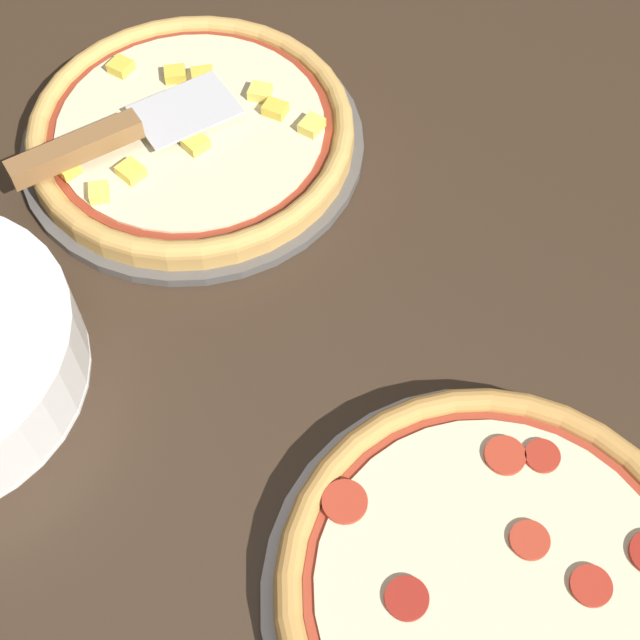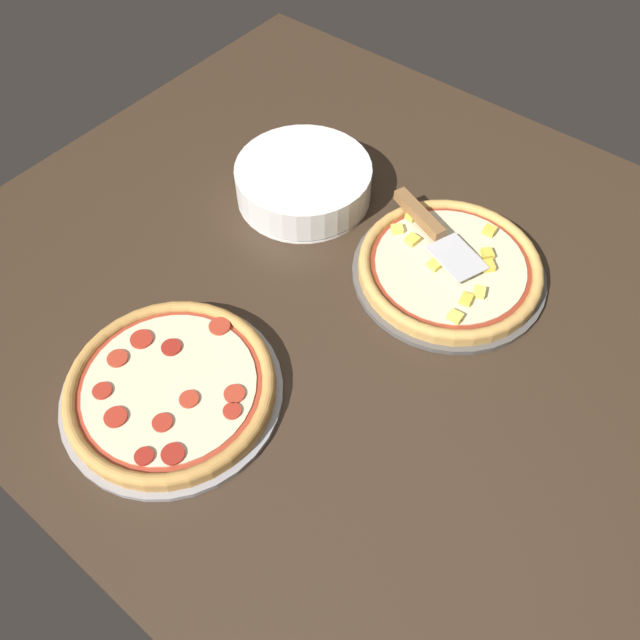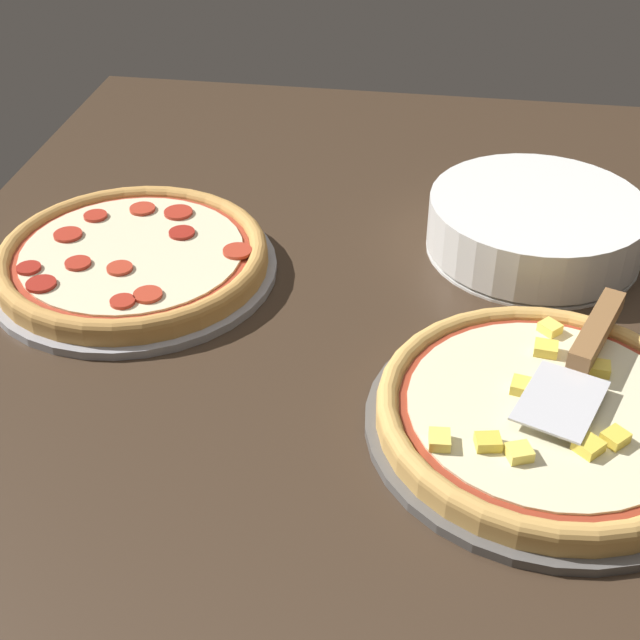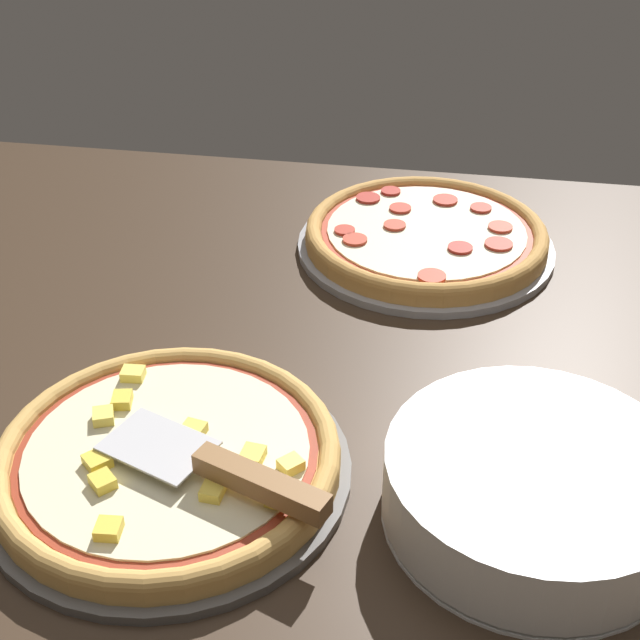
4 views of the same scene
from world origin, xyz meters
The scene contains 7 objects.
ground_plane centered at (0.00, 0.00, -1.80)cm, with size 145.72×121.75×3.60cm, color #38281C.
pizza_pan_front centered at (-8.90, -11.31, 0.50)cm, with size 33.91×33.91×1.00cm, color #565451.
pizza_front centered at (-8.90, -11.32, 2.37)cm, with size 31.87×31.87×3.13cm.
pizza_pan_back centered at (11.52, 35.64, 0.50)cm, with size 33.92×33.92×1.00cm, color #939399.
pizza_back centered at (11.52, 35.65, 2.36)cm, with size 31.89×31.89×2.71cm.
serving_spatula centered at (-1.13, -15.34, 4.94)cm, with size 22.42×12.17×2.00cm.
plate_stack centered at (23.92, -11.27, 3.50)cm, with size 25.97×25.97×7.00cm.
Camera 3 is at (-73.29, 0.49, 57.70)cm, focal length 50.00 mm.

